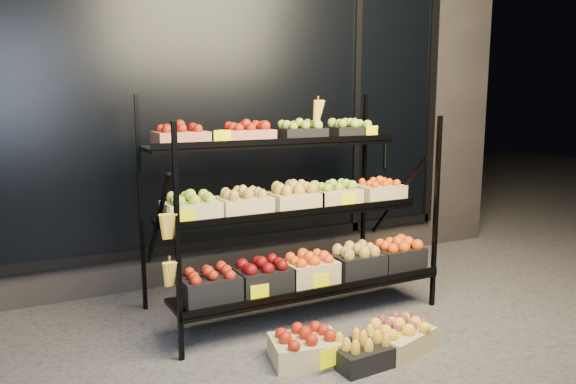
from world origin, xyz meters
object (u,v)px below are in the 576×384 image
display_rack (293,211)px  floor_crate_left (306,346)px  floor_crate_midleft (362,351)px  floor_crate_midright (399,336)px

display_rack → floor_crate_left: display_rack is taller
floor_crate_midleft → floor_crate_midright: floor_crate_midright is taller
floor_crate_midleft → floor_crate_midright: 0.33m
floor_crate_midright → floor_crate_midleft: bearing=171.9°
display_rack → floor_crate_left: size_ratio=4.47×
floor_crate_midright → display_rack: bearing=89.8°
display_rack → floor_crate_left: bearing=-112.5°
display_rack → floor_crate_midright: bearing=-73.4°
floor_crate_midleft → floor_crate_midright: size_ratio=0.79×
display_rack → floor_crate_midleft: bearing=-92.5°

